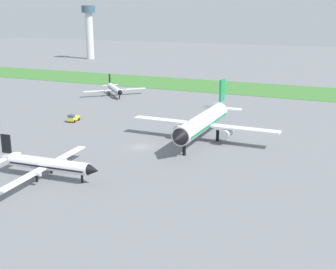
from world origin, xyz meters
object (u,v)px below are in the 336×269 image
(airplane_midfield_jet, at_px, (203,122))
(pushback_tug_near_gate, at_px, (73,118))
(airplane_taxiing_turboprop, at_px, (115,89))
(control_tower, at_px, (89,27))
(airplane_foreground_turboprop, at_px, (47,164))

(airplane_midfield_jet, relative_size, pushback_tug_near_gate, 8.73)
(airplane_taxiing_turboprop, distance_m, control_tower, 123.32)
(airplane_taxiing_turboprop, xyz_separation_m, airplane_midfield_jet, (44.58, -38.44, 1.91))
(airplane_midfield_jet, bearing_deg, airplane_foreground_turboprop, -27.66)
(airplane_taxiing_turboprop, distance_m, pushback_tug_near_gate, 36.28)
(airplane_foreground_turboprop, relative_size, airplane_midfield_jet, 0.70)
(airplane_taxiing_turboprop, bearing_deg, control_tower, 173.26)
(pushback_tug_near_gate, relative_size, control_tower, 0.12)
(airplane_foreground_turboprop, distance_m, airplane_taxiing_turboprop, 75.38)
(airplane_taxiing_turboprop, relative_size, pushback_tug_near_gate, 4.27)
(airplane_foreground_turboprop, height_order, pushback_tug_near_gate, airplane_foreground_turboprop)
(airplane_taxiing_turboprop, xyz_separation_m, pushback_tug_near_gate, (8.10, -35.34, -1.42))
(airplane_midfield_jet, xyz_separation_m, control_tower, (-118.06, 136.16, 14.20))
(airplane_midfield_jet, distance_m, control_tower, 180.78)
(airplane_foreground_turboprop, xyz_separation_m, airplane_taxiing_turboprop, (-27.52, 70.18, -0.22))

